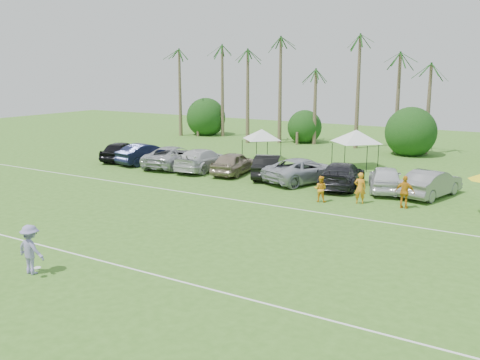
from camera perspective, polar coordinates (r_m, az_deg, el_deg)
The scene contains 29 objects.
ground at distance 24.05m, azimuth -21.72°, elevation -8.49°, with size 120.00×120.00×0.00m, color #3D7021.
field_lines at distance 29.20m, azimuth -9.08°, elevation -4.19°, with size 80.00×12.10×0.01m.
palm_tree_0 at distance 65.22m, azimuth -6.78°, elevation 11.36°, with size 2.40×2.40×8.90m.
palm_tree_1 at distance 62.24m, azimuth -3.11°, elevation 12.21°, with size 2.40×2.40×9.90m.
palm_tree_2 at distance 59.54m, azimuth 0.94°, elevation 13.06°, with size 2.40×2.40×10.90m.
palm_tree_3 at distance 57.62m, azimuth 4.47°, elevation 13.91°, with size 2.40×2.40×11.90m.
palm_tree_4 at distance 55.86m, azimuth 8.15°, elevation 11.24°, with size 2.40×2.40×8.90m.
palm_tree_5 at distance 54.37m, azimuth 12.12°, elevation 12.01°, with size 2.40×2.40×9.90m.
palm_tree_6 at distance 53.16m, azimuth 16.32°, elevation 12.73°, with size 2.40×2.40×10.90m.
palm_tree_7 at distance 52.24m, azimuth 20.71°, elevation 13.41°, with size 2.40×2.40×11.90m.
bush_tree_0 at distance 64.51m, azimuth -4.00°, elevation 6.35°, with size 4.00×4.00×4.00m.
bush_tree_1 at distance 57.93m, azimuth 6.56°, elevation 5.67°, with size 4.00×4.00×4.00m.
bush_tree_2 at distance 53.97m, azimuth 18.19°, elevation 4.70°, with size 4.00×4.00×4.00m.
sideline_player_a at distance 32.81m, azimuth 12.69°, elevation -0.84°, with size 0.69×0.46×1.91m, color orange.
sideline_player_b at distance 32.81m, azimuth 8.58°, elevation -0.95°, with size 0.78×0.61×1.60m, color #F9A11B.
sideline_player_c at distance 32.34m, azimuth 17.17°, elevation -1.25°, with size 1.13×0.47×1.93m, color orange.
canopy_tent_left at distance 47.22m, azimuth 2.35°, elevation 5.44°, with size 3.90×3.90×3.16m.
canopy_tent_right at distance 44.32m, azimuth 12.32°, elevation 5.25°, with size 4.46×4.46×3.61m.
frisbee_player at distance 22.80m, azimuth -21.42°, elevation -6.91°, with size 1.33×0.78×2.00m.
parked_car_0 at distance 48.00m, azimuth -12.56°, elevation 3.05°, with size 2.04×5.08×1.73m, color black.
parked_car_1 at distance 46.03m, azimuth -9.97°, elevation 2.78°, with size 1.83×5.25×1.73m, color #131833.
parked_car_2 at distance 44.17m, azimuth -7.14°, elevation 2.49°, with size 2.87×6.22×1.73m, color #A0A1A6.
parked_car_3 at distance 42.51m, azimuth -3.99°, elevation 2.19°, with size 2.42×5.96×1.73m, color silver.
parked_car_4 at distance 40.91m, azimuth -0.67°, elevation 1.83°, with size 2.04×5.08×1.73m, color gray.
parked_car_5 at distance 39.70m, azimuth 3.10°, elevation 1.50°, with size 1.83×5.25×1.73m, color black.
parked_car_6 at distance 38.27m, azimuth 6.81°, elevation 1.04°, with size 2.87×6.22×1.73m, color #A7A9B2.
parked_car_7 at distance 37.05m, azimuth 10.80°, elevation 0.55°, with size 2.42×5.96×1.73m, color black.
parked_car_8 at distance 36.44m, azimuth 15.24°, elevation 0.15°, with size 2.04×5.08×1.73m, color silver.
parked_car_9 at distance 35.82m, azimuth 19.73°, elevation -0.33°, with size 1.83×5.25×1.73m, color gray.
Camera 1 is at (18.46, -13.14, 8.04)m, focal length 40.00 mm.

